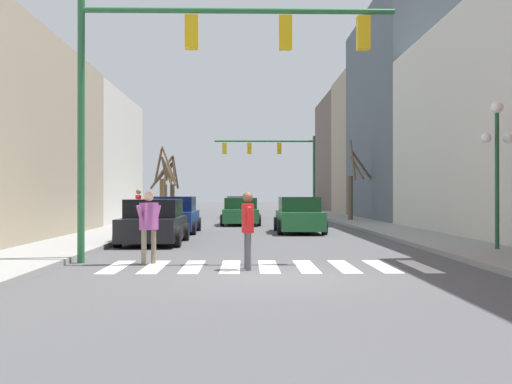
{
  "coord_description": "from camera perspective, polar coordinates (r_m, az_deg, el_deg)",
  "views": [
    {
      "loc": [
        -0.56,
        -12.25,
        1.71
      ],
      "look_at": [
        0.08,
        21.83,
        1.86
      ],
      "focal_mm": 42.0,
      "sensor_mm": 36.0,
      "label": 1
    }
  ],
  "objects": [
    {
      "name": "traffic_signal_near",
      "position": [
        15.47,
        -5.63,
        12.23
      ],
      "size": [
        7.99,
        0.28,
        6.75
      ],
      "color": "#236038",
      "rests_on": "ground_plane"
    },
    {
      "name": "car_parked_left_mid",
      "position": [
        21.17,
        -9.67,
        -2.91
      ],
      "size": [
        2.15,
        4.61,
        1.55
      ],
      "rotation": [
        0.0,
        0.0,
        1.57
      ],
      "color": "black",
      "rests_on": "ground_plane"
    },
    {
      "name": "street_tree_left_mid",
      "position": [
        39.43,
        -8.87,
        0.65
      ],
      "size": [
        1.58,
        1.53,
        4.72
      ],
      "color": "brown",
      "rests_on": "sidewalk_left"
    },
    {
      "name": "street_lamp_right_corner",
      "position": [
        18.67,
        21.97,
        4.25
      ],
      "size": [
        0.95,
        0.36,
        4.27
      ],
      "color": "#1E4C2D",
      "rests_on": "sidewalk_right"
    },
    {
      "name": "car_parked_left_far",
      "position": [
        44.64,
        -1.71,
        -1.49
      ],
      "size": [
        1.97,
        4.5,
        1.59
      ],
      "rotation": [
        0.0,
        0.0,
        -1.57
      ],
      "color": "gray",
      "rests_on": "ground_plane"
    },
    {
      "name": "pedestrian_waiting_at_curb",
      "position": [
        14.97,
        -10.17,
        -2.75
      ],
      "size": [
        0.57,
        0.64,
        1.79
      ],
      "rotation": [
        0.0,
        0.0,
        0.86
      ],
      "color": "#7A705B",
      "rests_on": "ground_plane"
    },
    {
      "name": "pedestrian_near_right_corner",
      "position": [
        13.68,
        -0.8,
        -3.02
      ],
      "size": [
        0.28,
        0.77,
        1.78
      ],
      "rotation": [
        0.0,
        0.0,
        4.83
      ],
      "color": "#4C4C51",
      "rests_on": "ground_plane"
    },
    {
      "name": "traffic_signal_far",
      "position": [
        45.16,
        1.96,
        3.41
      ],
      "size": [
        7.59,
        0.28,
        6.14
      ],
      "color": "#236038",
      "rests_on": "ground_plane"
    },
    {
      "name": "ground_plane",
      "position": [
        12.38,
        1.55,
        -8.21
      ],
      "size": [
        240.0,
        240.0,
        0.0
      ],
      "primitive_type": "plane",
      "color": "#4C4C4F"
    },
    {
      "name": "street_tree_right_far",
      "position": [
        45.35,
        -8.21,
        0.62
      ],
      "size": [
        1.97,
        3.09,
        4.53
      ],
      "color": "#473828",
      "rests_on": "sidewalk_left"
    },
    {
      "name": "car_parked_right_far",
      "position": [
        27.05,
        -7.78,
        -2.26
      ],
      "size": [
        2.16,
        4.53,
        1.63
      ],
      "rotation": [
        0.0,
        0.0,
        1.57
      ],
      "color": "navy",
      "rests_on": "ground_plane"
    },
    {
      "name": "pedestrian_on_right_sidewalk",
      "position": [
        28.09,
        -11.13,
        -1.24
      ],
      "size": [
        0.28,
        0.79,
        1.82
      ],
      "rotation": [
        0.0,
        0.0,
        1.68
      ],
      "color": "black",
      "rests_on": "sidewalk_left"
    },
    {
      "name": "car_parked_right_near",
      "position": [
        33.87,
        -1.46,
        -1.92
      ],
      "size": [
        2.2,
        4.76,
        1.53
      ],
      "rotation": [
        0.0,
        0.0,
        -1.57
      ],
      "color": "#236B38",
      "rests_on": "ground_plane"
    },
    {
      "name": "crosswalk_stripes",
      "position": [
        14.34,
        1.19,
        -7.1
      ],
      "size": [
        7.65,
        2.6,
        0.01
      ],
      "color": "white",
      "rests_on": "ground_plane"
    },
    {
      "name": "car_driving_toward_lane",
      "position": [
        27.02,
        4.12,
        -2.28
      ],
      "size": [
        2.11,
        4.82,
        1.61
      ],
      "rotation": [
        0.0,
        0.0,
        1.57
      ],
      "color": "#236B38",
      "rests_on": "ground_plane"
    },
    {
      "name": "building_row_right",
      "position": [
        39.85,
        15.06,
        5.75
      ],
      "size": [
        6.0,
        61.74,
        13.91
      ],
      "color": "#934C3D",
      "rests_on": "ground_plane"
    },
    {
      "name": "street_tree_left_near",
      "position": [
        44.34,
        -8.52,
        0.15
      ],
      "size": [
        1.07,
        1.73,
        4.02
      ],
      "color": "brown",
      "rests_on": "sidewalk_left"
    },
    {
      "name": "street_tree_left_far",
      "position": [
        37.7,
        9.2,
        0.61
      ],
      "size": [
        1.71,
        1.98,
        4.97
      ],
      "color": "brown",
      "rests_on": "sidewalk_right"
    }
  ]
}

